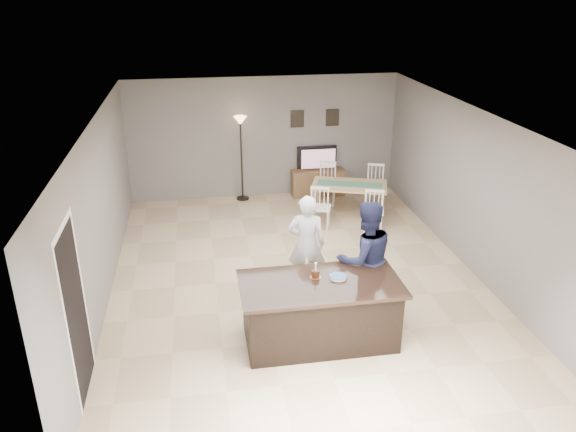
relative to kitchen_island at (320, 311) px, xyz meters
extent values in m
plane|color=tan|center=(0.00, 1.80, -0.45)|extent=(8.00, 8.00, 0.00)
plane|color=slate|center=(0.00, 5.80, 0.90)|extent=(6.00, 0.00, 6.00)
plane|color=slate|center=(0.00, -2.20, 0.90)|extent=(6.00, 0.00, 6.00)
plane|color=slate|center=(-3.00, 1.80, 0.90)|extent=(0.00, 8.00, 8.00)
plane|color=slate|center=(3.00, 1.80, 0.90)|extent=(0.00, 8.00, 8.00)
plane|color=white|center=(0.00, 1.80, 2.25)|extent=(8.00, 8.00, 0.00)
cube|color=black|center=(0.00, 0.00, -0.03)|extent=(2.00, 1.00, 0.85)
cube|color=black|center=(0.00, 0.00, 0.42)|extent=(2.15, 1.10, 0.05)
cube|color=brown|center=(1.20, 5.57, -0.15)|extent=(1.20, 0.40, 0.60)
imported|color=black|center=(1.20, 5.64, 0.41)|extent=(0.91, 0.12, 0.53)
plane|color=orange|center=(1.20, 5.56, 0.42)|extent=(0.78, 0.00, 0.78)
cube|color=black|center=(0.75, 5.78, 1.30)|extent=(0.30, 0.02, 0.38)
cube|color=black|center=(1.55, 5.78, 1.30)|extent=(0.30, 0.02, 0.38)
plane|color=black|center=(-2.99, -0.50, 0.60)|extent=(0.00, 2.10, 2.10)
plane|color=white|center=(-2.99, -0.50, 1.69)|extent=(0.00, 1.02, 1.02)
imported|color=silver|center=(0.08, 1.35, 0.35)|extent=(0.66, 0.50, 1.62)
imported|color=#1A1E3B|center=(0.78, 0.56, 0.44)|extent=(0.95, 0.78, 1.78)
cylinder|color=gold|center=(-0.04, 0.15, 0.45)|extent=(0.15, 0.15, 0.00)
cylinder|color=#3D2110|center=(-0.04, 0.15, 0.50)|extent=(0.11, 0.11, 0.10)
cylinder|color=white|center=(-0.04, 0.15, 0.60)|extent=(0.02, 0.02, 0.11)
sphere|color=#FFBF4C|center=(-0.04, 0.15, 0.66)|extent=(0.02, 0.02, 0.02)
cylinder|color=white|center=(0.26, 0.08, 0.45)|extent=(0.23, 0.23, 0.01)
cylinder|color=white|center=(0.26, 0.08, 0.46)|extent=(0.23, 0.23, 0.01)
cylinder|color=white|center=(0.26, 0.08, 0.47)|extent=(0.23, 0.23, 0.01)
cylinder|color=#2C5088|center=(0.26, 0.08, 0.48)|extent=(0.23, 0.23, 0.00)
cube|color=tan|center=(1.56, 4.20, 0.24)|extent=(1.72, 1.30, 0.04)
cylinder|color=tan|center=(0.80, 4.09, -0.12)|extent=(0.06, 0.06, 0.67)
cylinder|color=tan|center=(2.32, 4.31, -0.12)|extent=(0.06, 0.06, 0.67)
cube|color=#3E7053|center=(1.56, 4.20, 0.26)|extent=(1.37, 0.74, 0.01)
cube|color=white|center=(0.85, 3.74, -0.03)|extent=(0.50, 0.49, 0.04)
cylinder|color=white|center=(0.65, 3.65, -0.25)|extent=(0.03, 0.03, 0.41)
cylinder|color=white|center=(1.05, 3.83, -0.25)|extent=(0.03, 0.03, 0.41)
cube|color=white|center=(0.79, 3.58, 0.45)|extent=(0.35, 0.14, 0.05)
cube|color=white|center=(1.84, 3.40, -0.03)|extent=(0.50, 0.49, 0.04)
cylinder|color=white|center=(1.64, 3.31, -0.25)|extent=(0.03, 0.03, 0.41)
cylinder|color=white|center=(2.04, 3.49, -0.25)|extent=(0.03, 0.03, 0.41)
cube|color=white|center=(1.78, 3.24, 0.45)|extent=(0.35, 0.14, 0.05)
cube|color=white|center=(1.28, 5.00, -0.03)|extent=(0.50, 0.49, 0.04)
cylinder|color=white|center=(1.48, 5.09, -0.25)|extent=(0.03, 0.03, 0.41)
cylinder|color=white|center=(1.07, 4.91, -0.25)|extent=(0.03, 0.03, 0.41)
cube|color=white|center=(1.33, 5.16, 0.45)|extent=(0.35, 0.14, 0.05)
cube|color=white|center=(2.27, 4.66, -0.03)|extent=(0.50, 0.49, 0.04)
cylinder|color=white|center=(2.47, 4.75, -0.25)|extent=(0.03, 0.03, 0.41)
cylinder|color=white|center=(2.06, 4.57, -0.25)|extent=(0.03, 0.03, 0.41)
cube|color=white|center=(2.32, 4.82, 0.45)|extent=(0.35, 0.14, 0.05)
cylinder|color=black|center=(-0.54, 5.59, -0.44)|extent=(0.28, 0.28, 0.03)
cylinder|color=black|center=(-0.54, 5.59, 0.44)|extent=(0.04, 0.04, 1.75)
cone|color=#F0C484|center=(-0.54, 5.59, 1.35)|extent=(0.28, 0.28, 0.18)
camera|label=1|loc=(-1.51, -6.34, 4.13)|focal=35.00mm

